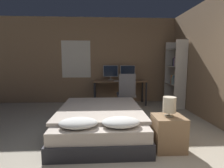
{
  "coord_description": "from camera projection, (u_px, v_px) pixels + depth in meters",
  "views": [
    {
      "loc": [
        -0.38,
        -1.77,
        1.33
      ],
      "look_at": [
        -0.13,
        2.7,
        0.75
      ],
      "focal_mm": 28.0,
      "sensor_mm": 36.0,
      "label": 1
    }
  ],
  "objects": [
    {
      "name": "wall_back",
      "position": [
        114.0,
        61.0,
        5.67
      ],
      "size": [
        12.0,
        0.08,
        2.7
      ],
      "color": "#8E7051",
      "rests_on": "ground_plane"
    },
    {
      "name": "monitor_left",
      "position": [
        111.0,
        72.0,
        5.54
      ],
      "size": [
        0.47,
        0.16,
        0.46
      ],
      "color": "#B7B7BC",
      "rests_on": "desk"
    },
    {
      "name": "keyboard",
      "position": [
        120.0,
        81.0,
        5.19
      ],
      "size": [
        0.38,
        0.13,
        0.02
      ],
      "color": "#B7B7BC",
      "rests_on": "desk"
    },
    {
      "name": "desk",
      "position": [
        120.0,
        83.0,
        5.4
      ],
      "size": [
        1.64,
        0.6,
        0.74
      ],
      "color": "#846042",
      "rests_on": "ground_plane"
    },
    {
      "name": "computer_mouse",
      "position": [
        130.0,
        81.0,
        5.21
      ],
      "size": [
        0.07,
        0.05,
        0.04
      ],
      "color": "#B7B7BC",
      "rests_on": "desk"
    },
    {
      "name": "bookshelf",
      "position": [
        176.0,
        72.0,
        5.05
      ],
      "size": [
        0.34,
        0.77,
        1.91
      ],
      "color": "beige",
      "rests_on": "ground_plane"
    },
    {
      "name": "nightstand",
      "position": [
        168.0,
        133.0,
        2.64
      ],
      "size": [
        0.45,
        0.41,
        0.52
      ],
      "color": "#997551",
      "rests_on": "ground_plane"
    },
    {
      "name": "monitor_right",
      "position": [
        128.0,
        72.0,
        5.57
      ],
      "size": [
        0.47,
        0.16,
        0.46
      ],
      "color": "#B7B7BC",
      "rests_on": "desk"
    },
    {
      "name": "office_chair",
      "position": [
        126.0,
        96.0,
        4.74
      ],
      "size": [
        0.52,
        0.52,
        1.01
      ],
      "color": "black",
      "rests_on": "ground_plane"
    },
    {
      "name": "bedside_lamp",
      "position": [
        169.0,
        105.0,
        2.58
      ],
      "size": [
        0.19,
        0.19,
        0.29
      ],
      "color": "gray",
      "rests_on": "nightstand"
    },
    {
      "name": "bed",
      "position": [
        100.0,
        120.0,
        3.28
      ],
      "size": [
        1.53,
        2.09,
        0.53
      ],
      "color": "#2D2D33",
      "rests_on": "ground_plane"
    }
  ]
}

